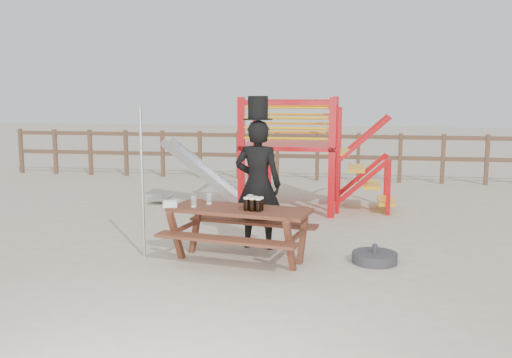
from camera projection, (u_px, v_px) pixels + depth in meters
name	position (u px, v px, depth m)	size (l,w,h in m)	color
ground	(246.00, 261.00, 7.47)	(60.00, 60.00, 0.00)	beige
back_fence	(297.00, 151.00, 14.18)	(15.09, 0.09, 1.20)	brown
playground_fort	(287.00, 151.00, 10.78)	(4.71, 1.84, 2.10)	red
picnic_table	(240.00, 228.00, 7.39)	(2.01, 1.56, 0.70)	brown
man_with_hat	(258.00, 181.00, 7.97)	(0.70, 0.49, 2.14)	black
metal_pole	(142.00, 184.00, 7.49)	(0.04, 0.04, 1.99)	#B2B2B7
parasol_base	(375.00, 258.00, 7.37)	(0.58, 0.58, 0.25)	#323236
paper_bag	(170.00, 204.00, 7.44)	(0.18, 0.14, 0.08)	white
stout_pints	(253.00, 203.00, 7.23)	(0.25, 0.28, 0.17)	black
empty_glasses	(201.00, 200.00, 7.52)	(0.23, 0.30, 0.15)	silver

